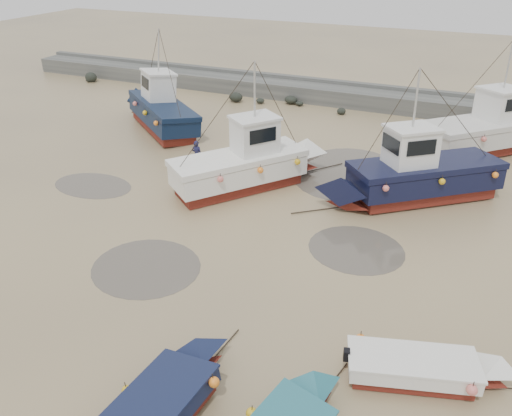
% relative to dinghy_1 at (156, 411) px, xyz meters
% --- Properties ---
extents(ground, '(120.00, 120.00, 0.00)m').
position_rel_dinghy_1_xyz_m(ground, '(-1.44, 7.63, -0.54)').
color(ground, tan).
rests_on(ground, ground).
extents(seawall, '(60.00, 4.92, 1.50)m').
position_rel_dinghy_1_xyz_m(seawall, '(-1.39, 29.62, 0.09)').
color(seawall, '#62625D').
rests_on(seawall, ground).
extents(puddle_a, '(4.26, 4.26, 0.01)m').
position_rel_dinghy_1_xyz_m(puddle_a, '(-4.34, 5.82, -0.53)').
color(puddle_a, '#554E45').
rests_on(puddle_a, ground).
extents(puddle_b, '(3.91, 3.91, 0.01)m').
position_rel_dinghy_1_xyz_m(puddle_b, '(2.78, 10.30, -0.53)').
color(puddle_b, '#554E45').
rests_on(puddle_b, ground).
extents(puddle_c, '(4.33, 4.33, 0.01)m').
position_rel_dinghy_1_xyz_m(puddle_c, '(-10.98, 10.76, -0.53)').
color(puddle_c, '#554E45').
rests_on(puddle_c, ground).
extents(puddle_d, '(5.83, 5.83, 0.01)m').
position_rel_dinghy_1_xyz_m(puddle_d, '(0.56, 17.53, -0.53)').
color(puddle_d, '#554E45').
rests_on(puddle_d, ground).
extents(dinghy_1, '(2.75, 6.72, 1.43)m').
position_rel_dinghy_1_xyz_m(dinghy_1, '(0.00, 0.00, 0.00)').
color(dinghy_1, maroon).
rests_on(dinghy_1, ground).
extents(dinghy_3, '(5.79, 2.54, 1.43)m').
position_rel_dinghy_1_xyz_m(dinghy_3, '(6.15, 4.27, 0.01)').
color(dinghy_3, maroon).
rests_on(dinghy_3, ground).
extents(cabin_boat_0, '(8.78, 7.37, 6.22)m').
position_rel_dinghy_1_xyz_m(cabin_boat_0, '(-12.70, 19.59, 0.80)').
color(cabin_boat_0, maroon).
rests_on(cabin_boat_0, ground).
extents(cabin_boat_1, '(6.97, 8.45, 6.22)m').
position_rel_dinghy_1_xyz_m(cabin_boat_1, '(-3.56, 13.87, 0.81)').
color(cabin_boat_1, maroon).
rests_on(cabin_boat_1, ground).
extents(cabin_boat_2, '(8.90, 7.33, 6.22)m').
position_rel_dinghy_1_xyz_m(cabin_boat_2, '(4.14, 15.67, 0.80)').
color(cabin_boat_2, maroon).
rests_on(cabin_boat_2, ground).
extents(cabin_boat_3, '(8.62, 8.35, 6.22)m').
position_rel_dinghy_1_xyz_m(cabin_boat_3, '(7.42, 24.06, 0.79)').
color(cabin_boat_3, maroon).
rests_on(cabin_boat_3, ground).
extents(person, '(0.62, 0.43, 1.62)m').
position_rel_dinghy_1_xyz_m(person, '(-7.11, 14.77, -0.54)').
color(person, '#1A1A3E').
rests_on(person, ground).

